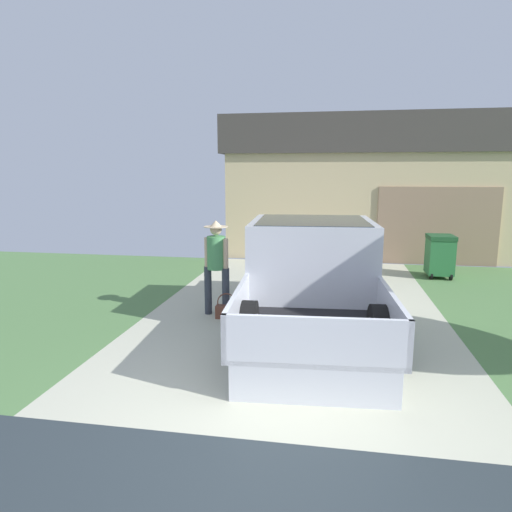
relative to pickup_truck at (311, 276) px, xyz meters
name	(u,v)px	position (x,y,z in m)	size (l,w,h in m)	color
pickup_truck	(311,276)	(0.00, 0.00, 0.00)	(2.42, 5.16, 1.72)	silver
person_with_hat	(216,260)	(-1.66, 0.01, 0.23)	(0.48, 0.42, 1.70)	#333842
handbag	(227,311)	(-1.44, -0.15, -0.64)	(0.38, 0.16, 0.45)	brown
house_with_garage	(374,185)	(1.66, 8.40, 1.32)	(9.24, 6.17, 4.14)	#CCB587
wheeled_trash_bin	(440,255)	(2.90, 3.80, -0.22)	(0.60, 0.72, 1.03)	#286B38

